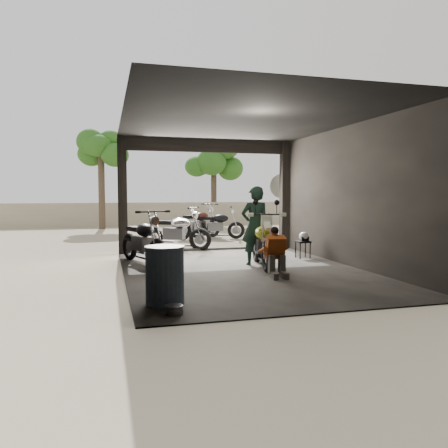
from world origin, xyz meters
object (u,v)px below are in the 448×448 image
stool (303,244)px  helmet (304,236)px  rider (255,226)px  outside_bike_b (199,221)px  outside_bike_c (217,223)px  outside_bike_a (176,228)px  main_bike (262,239)px  left_bike (143,237)px  mechanic (277,254)px  oil_drum (165,276)px  sign_post (281,198)px

stool → helmet: helmet is taller
rider → helmet: bearing=-156.9°
outside_bike_b → rider: 6.19m
outside_bike_c → helmet: bearing=-154.1°
outside_bike_a → stool: size_ratio=4.12×
outside_bike_a → outside_bike_b: 3.29m
rider → stool: 1.72m
outside_bike_a → rider: bearing=-126.7°
main_bike → left_bike: size_ratio=1.00×
mechanic → oil_drum: 2.87m
left_bike → outside_bike_a: (1.14, 2.32, -0.00)m
left_bike → mechanic: left_bike is taller
left_bike → helmet: size_ratio=7.59×
outside_bike_a → left_bike: bearing=-175.9°
rider → mechanic: size_ratio=1.89×
main_bike → rider: size_ratio=1.04×
rider → oil_drum: 4.02m
outside_bike_b → left_bike: bearing=123.0°
outside_bike_c → stool: size_ratio=3.85×
left_bike → rider: rider is taller
outside_bike_c → main_bike: bearing=-169.1°
left_bike → oil_drum: left_bike is taller
rider → sign_post: sign_post is taller
left_bike → oil_drum: bearing=-110.7°
rider → helmet: size_ratio=7.32×
helmet → oil_drum: (-4.04, -3.78, -0.13)m
rider → left_bike: bearing=-19.0°
stool → sign_post: bearing=80.1°
left_bike → sign_post: (4.44, 2.28, 0.88)m
mechanic → stool: bearing=59.0°
outside_bike_a → oil_drum: size_ratio=2.15×
stool → sign_post: sign_post is taller
helmet → sign_post: 2.68m
rider → outside_bike_c: bearing=-96.0°
outside_bike_b → helmet: outside_bike_b is taller
sign_post → outside_bike_c: bearing=126.0°
outside_bike_b → mechanic: 7.74m
left_bike → outside_bike_a: size_ratio=1.00×
left_bike → outside_bike_a: 2.59m
outside_bike_a → outside_bike_c: outside_bike_a is taller
stool → helmet: (0.04, 0.03, 0.19)m
helmet → oil_drum: 5.53m
helmet → outside_bike_b: bearing=82.5°
left_bike → outside_bike_b: (2.47, 5.33, 0.01)m
main_bike → left_bike: 2.80m
left_bike → stool: left_bike is taller
main_bike → oil_drum: bearing=-121.5°
outside_bike_a → mechanic: (1.26, -4.73, -0.16)m
sign_post → helmet: bearing=-88.3°
main_bike → outside_bike_a: bearing=122.7°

